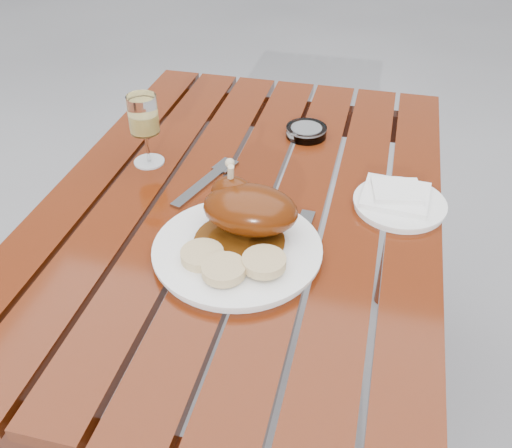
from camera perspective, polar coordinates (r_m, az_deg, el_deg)
The scene contains 11 objects.
ground at distance 1.72m, azimuth -0.93°, elevation -18.26°, with size 60.00×60.00×0.00m, color slate.
table at distance 1.43m, azimuth -1.08°, elevation -9.74°, with size 0.80×1.20×0.75m, color #66210C.
dinner_plate at distance 1.03m, azimuth -1.87°, elevation -2.69°, with size 0.31×0.31×0.02m, color white.
roast_duck at distance 1.04m, azimuth -0.89°, elevation 1.55°, with size 0.18×0.18×0.13m.
bread_dumplings at distance 0.97m, azimuth -2.64°, elevation -3.82°, with size 0.19×0.11×0.03m.
wine_glass at distance 1.28m, azimuth -11.02°, elevation 9.16°, with size 0.07×0.07×0.16m, color #F6DB6F.
side_plate at distance 1.19m, azimuth 14.15°, elevation 1.94°, with size 0.19×0.19×0.02m, color white.
napkin at distance 1.19m, azimuth 13.79°, elevation 2.80°, with size 0.13×0.12×0.01m, color white.
ashtray at distance 1.41m, azimuth 5.05°, elevation 9.20°, with size 0.10×0.10×0.02m, color #B2B7BC.
fork at distance 1.22m, azimuth -5.37°, elevation 3.99°, with size 0.02×0.20×0.01m, color gray.
knife at distance 1.04m, azimuth 3.68°, elevation -3.06°, with size 0.02×0.21×0.01m, color gray.
Camera 1 is at (0.26, -0.94, 1.42)m, focal length 40.00 mm.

